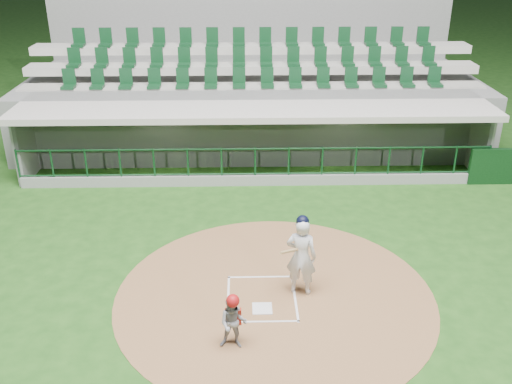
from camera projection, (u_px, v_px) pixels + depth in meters
ground at (261, 291)px, 13.07m from camera, size 120.00×120.00×0.00m
dirt_circle at (275, 296)px, 12.89m from camera, size 7.20×7.20×0.01m
home_plate at (262, 308)px, 12.42m from camera, size 0.43×0.43×0.02m
batter_box_chalk at (262, 298)px, 12.79m from camera, size 1.55×1.80×0.01m
dugout_structure at (259, 138)px, 19.76m from camera, size 16.40×3.70×3.00m
seating_deck at (252, 100)px, 22.37m from camera, size 17.00×6.72×5.15m
batter at (301, 255)px, 12.61m from camera, size 0.93×0.96×1.95m
catcher at (233, 321)px, 11.07m from camera, size 0.60×0.49×1.22m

